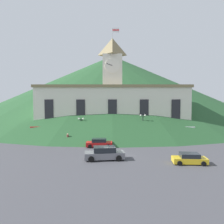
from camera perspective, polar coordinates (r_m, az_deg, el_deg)
The scene contains 10 objects.
ground_plane at distance 31.76m, azimuth 0.03°, elevation -11.47°, with size 160.00×160.00×0.00m, color #424247.
civic_building at distance 52.56m, azimuth -0.04°, elevation 1.37°, with size 34.80×11.65×24.98m.
banner_fence at distance 44.55m, azimuth -0.02°, elevation -5.46°, with size 33.53×0.12×2.57m.
hillside_backdrop at distance 94.37m, azimuth -0.08°, elevation 6.50°, with size 116.43×116.43×26.54m, color #234C28.
street_lamp_far_left at distance 45.50m, azimuth -8.22°, elevation -2.91°, with size 1.26×0.36×4.29m.
street_lamp_center at distance 45.46m, azimuth 7.93°, elevation -2.35°, with size 1.26×0.36×4.98m.
car_yellow_coupe at distance 29.77m, azimuth 19.44°, elevation -11.44°, with size 4.31×2.35×1.35m.
car_gray_pickup at distance 29.93m, azimuth -2.12°, elevation -10.80°, with size 5.50×2.85×1.75m.
car_red_sedan at distance 37.52m, azimuth -3.50°, elevation -8.11°, with size 4.44×2.20×1.45m.
pedestrian at distance 41.06m, azimuth -11.62°, elevation -6.68°, with size 0.51×0.51×1.87m.
Camera 1 is at (-0.10, -30.70, 8.14)m, focal length 35.00 mm.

